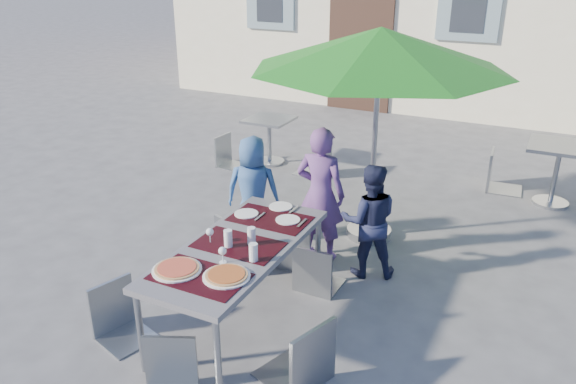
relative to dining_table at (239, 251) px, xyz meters
The scene contains 21 objects.
ground 0.82m from the dining_table, 19.98° to the right, with size 90.00×90.00×0.00m, color #4D4D50.
dining_table is the anchor object (origin of this frame).
pizza_near_left 0.60m from the dining_table, 109.69° to the right, with size 0.37×0.37×0.03m.
pizza_near_right 0.51m from the dining_table, 68.72° to the right, with size 0.35×0.35×0.03m.
glassware 0.17m from the dining_table, 56.65° to the right, with size 0.53×0.42×0.15m.
place_settings 0.65m from the dining_table, 92.68° to the left, with size 0.66×0.50×0.01m.
child_0 1.53m from the dining_table, 115.36° to the left, with size 0.58×0.38×1.19m, color #355A91.
child_1 1.38m from the dining_table, 84.15° to the left, with size 0.51×0.34×1.41m, color #663E7F.
child_2 1.45m from the dining_table, 60.89° to the left, with size 0.56×0.32×1.15m, color #1C203E.
chair_0 0.96m from the dining_table, 121.92° to the left, with size 0.58×0.58×1.02m.
chair_1 1.06m from the dining_table, 91.22° to the left, with size 0.49×0.49×0.99m.
chair_2 0.85m from the dining_table, 63.06° to the left, with size 0.40×0.40×0.89m.
chair_3 1.02m from the dining_table, 143.43° to the right, with size 0.50×0.50×0.89m.
chair_4 0.92m from the dining_table, 29.65° to the right, with size 0.58×0.58×1.02m.
chair_5 1.03m from the dining_table, 89.60° to the right, with size 0.51×0.51×0.87m.
patio_umbrella 2.50m from the dining_table, 77.18° to the left, with size 2.67×2.67×2.29m.
cafe_table_0 4.06m from the dining_table, 114.61° to the left, with size 0.65×0.65×0.70m.
bg_chair_l_0 3.97m from the dining_table, 123.56° to the left, with size 0.42×0.42×0.87m.
bg_chair_r_0 3.67m from the dining_table, 103.10° to the left, with size 0.45×0.45×0.98m.
cafe_table_1 4.51m from the dining_table, 60.01° to the left, with size 0.74×0.74×0.80m.
bg_chair_l_1 4.42m from the dining_table, 69.29° to the left, with size 0.48×0.48×1.01m.
Camera 1 is at (1.76, -3.30, 2.93)m, focal length 35.00 mm.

